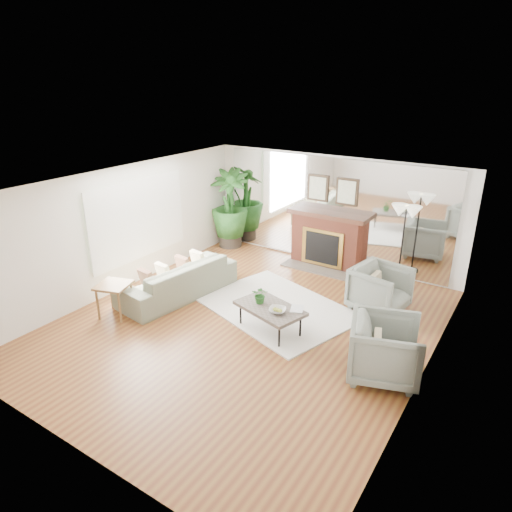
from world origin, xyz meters
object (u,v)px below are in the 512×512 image
Objects in this scene: sofa at (178,279)px; floor_lamp at (405,218)px; fireplace at (326,238)px; armchair_back at (380,289)px; potted_ficus at (230,206)px; armchair_front at (385,349)px; coffee_table at (270,309)px; side_table at (114,289)px.

floor_lamp is (3.60, 2.68, 1.17)m from sofa.
fireplace is 0.84× the size of sofa.
fireplace is at bearing 157.84° from sofa.
fireplace is 2.03m from floor_lamp.
armchair_back is at bearing 122.57° from sofa.
sofa is at bearing 124.33° from armchair_back.
fireplace reaches higher than potted_ficus.
armchair_front is 3.30m from floor_lamp.
fireplace reaches higher than armchair_front.
fireplace reaches higher than armchair_back.
side_table reaches higher than coffee_table.
armchair_back reaches higher than sofa.
potted_ficus reaches higher than side_table.
floor_lamp is at bearing -5.36° from armchair_front.
fireplace is 1.55× the size of coffee_table.
armchair_front is at bearing 10.61° from side_table.
side_table is at bearing 82.12° from armchair_front.
coffee_table is 2.27m from sofa.
coffee_table is 0.54× the size of sofa.
sofa is 4.33m from armchair_front.
floor_lamp is (1.80, -0.36, 0.86)m from fireplace.
armchair_front is 6.08m from potted_ficus.
floor_lamp is (1.34, 2.87, 1.09)m from coffee_table.
coffee_table is 0.66× the size of potted_ficus.
armchair_back is (1.77, -1.44, -0.23)m from fireplace.
sofa is at bearing -120.66° from fireplace.
coffee_table is at bearing 93.74° from sofa.
armchair_back is 0.95× the size of armchair_front.
armchair_back reaches higher than coffee_table.
floor_lamp is at bearing 135.16° from sofa.
coffee_table is 4.38m from potted_ficus.
coffee_table is at bearing 66.63° from armchair_front.
floor_lamp is at bearing -11.23° from fireplace.
armchair_front is 4.79m from side_table.
armchair_front reaches higher than side_table.
fireplace reaches higher than sofa.
coffee_table is 1.90× the size of side_table.
floor_lamp reaches higher than sofa.
potted_ficus is (-4.37, 1.28, 0.63)m from armchair_back.
sofa is 3.50× the size of side_table.
side_table is (-2.66, -1.06, 0.10)m from coffee_table.
armchair_back is 0.48× the size of potted_ficus.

